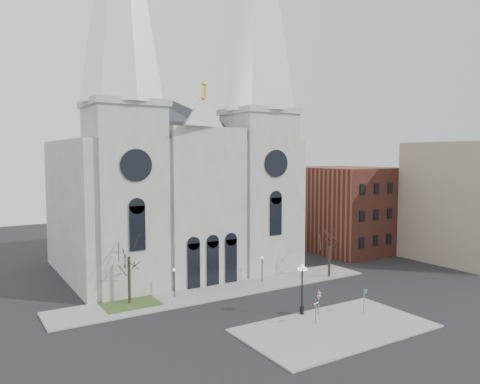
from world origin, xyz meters
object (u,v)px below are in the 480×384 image
globe_lamp (302,283)px  street_name_sign (364,299)px  stop_sign (319,297)px  one_way_sign (316,308)px

globe_lamp → street_name_sign: globe_lamp is taller
street_name_sign → globe_lamp: bearing=127.5°
globe_lamp → stop_sign: bearing=-41.4°
one_way_sign → street_name_sign: bearing=-18.3°
one_way_sign → street_name_sign: 6.15m
globe_lamp → street_name_sign: bearing=-30.0°
one_way_sign → street_name_sign: (6.14, -0.31, -0.08)m
stop_sign → street_name_sign: stop_sign is taller
stop_sign → globe_lamp: globe_lamp is taller
stop_sign → street_name_sign: (4.24, -2.06, -0.37)m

